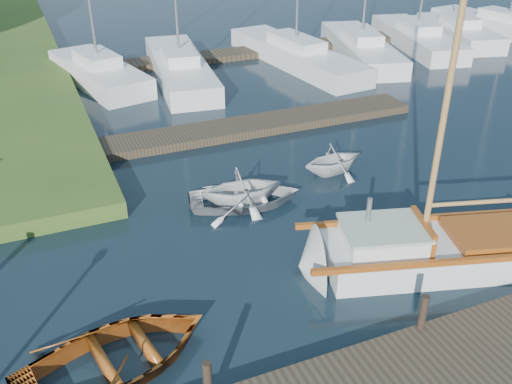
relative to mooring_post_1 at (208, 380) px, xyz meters
name	(u,v)px	position (x,y,z in m)	size (l,w,h in m)	color
ground	(256,231)	(3.00, 5.00, -0.70)	(160.00, 160.00, 0.00)	black
far_dock	(238,128)	(5.00, 11.50, -0.55)	(14.00, 1.60, 0.30)	#32261C
pontoon	(311,45)	(13.00, 21.00, -0.55)	(30.00, 1.60, 0.30)	#32261C
mooring_post_1	(208,380)	(0.00, 0.00, 0.00)	(0.16, 0.16, 0.80)	black
mooring_post_2	(423,312)	(4.50, 0.00, 0.00)	(0.16, 0.16, 0.80)	black
sailboat	(435,252)	(6.42, 1.98, -0.36)	(7.41, 3.83, 9.83)	silver
dinghy	(116,352)	(-1.30, 1.59, -0.31)	(2.70, 3.78, 0.78)	brown
tender_b	(242,185)	(3.20, 6.50, -0.07)	(2.05, 2.37, 1.25)	silver
tender_c	(245,194)	(3.27, 6.46, -0.37)	(2.29, 3.20, 0.66)	silver
tender_d	(334,157)	(6.60, 7.24, -0.15)	(1.80, 2.09, 1.10)	silver
marina_boat_0	(99,71)	(1.26, 19.33, -0.13)	(3.75, 7.43, 9.76)	silver
marina_boat_1	(180,66)	(4.87, 18.65, -0.14)	(3.31, 9.33, 10.45)	silver
marina_boat_3	(296,53)	(10.83, 18.54, -0.14)	(3.31, 10.02, 10.95)	silver
marina_boat_4	(361,46)	(14.58, 18.44, -0.14)	(4.44, 9.02, 9.97)	silver
marina_boat_5	(417,36)	(18.56, 19.04, -0.13)	(4.07, 8.75, 10.66)	silver
marina_boat_6	(459,30)	(21.59, 19.24, -0.12)	(3.82, 7.41, 11.06)	silver
marina_boat_7	(507,26)	(25.01, 19.01, -0.12)	(3.65, 10.26, 12.87)	silver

